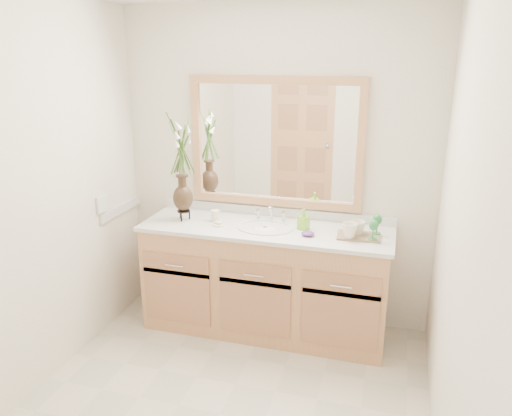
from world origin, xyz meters
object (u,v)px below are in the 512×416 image
(flower_vase, at_px, (181,156))
(tumbler, at_px, (215,216))
(soap_bottle, at_px, (304,220))
(tray, at_px, (359,236))

(flower_vase, bearing_deg, tumbler, 9.21)
(tumbler, bearing_deg, soap_bottle, 0.67)
(tumbler, xyz_separation_m, soap_bottle, (0.67, 0.01, 0.03))
(flower_vase, xyz_separation_m, soap_bottle, (0.92, 0.05, -0.42))
(soap_bottle, distance_m, tray, 0.41)
(flower_vase, relative_size, tumbler, 8.50)
(soap_bottle, bearing_deg, flower_vase, -154.12)
(flower_vase, bearing_deg, tray, -0.37)
(soap_bottle, bearing_deg, tumbler, -156.38)
(tumbler, height_order, tray, tumbler)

